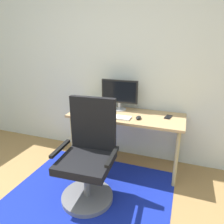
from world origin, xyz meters
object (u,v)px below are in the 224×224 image
(coffee_cup, at_px, (92,103))
(desk, at_px, (126,120))
(keyboard, at_px, (113,117))
(monitor, at_px, (119,93))
(cell_phone, at_px, (168,117))
(office_chair, at_px, (89,160))
(computer_mouse, at_px, (139,118))

(coffee_cup, bearing_deg, desk, -14.55)
(keyboard, distance_m, coffee_cup, 0.52)
(monitor, xyz_separation_m, cell_phone, (0.65, -0.08, -0.23))
(cell_phone, distance_m, office_chair, 1.08)
(desk, xyz_separation_m, keyboard, (-0.12, -0.16, 0.09))
(monitor, height_order, keyboard, monitor)
(monitor, bearing_deg, keyboard, -85.85)
(cell_phone, bearing_deg, coffee_cup, -172.51)
(desk, relative_size, keyboard, 3.32)
(desk, height_order, keyboard, keyboard)
(computer_mouse, relative_size, office_chair, 0.10)
(desk, height_order, monitor, monitor)
(desk, relative_size, computer_mouse, 13.74)
(desk, height_order, cell_phone, cell_phone)
(desk, height_order, office_chair, office_chair)
(coffee_cup, bearing_deg, office_chair, -67.49)
(desk, bearing_deg, coffee_cup, 165.45)
(coffee_cup, relative_size, cell_phone, 0.76)
(computer_mouse, xyz_separation_m, coffee_cup, (-0.73, 0.25, 0.04))
(keyboard, height_order, cell_phone, keyboard)
(desk, distance_m, monitor, 0.37)
(monitor, relative_size, computer_mouse, 4.67)
(keyboard, bearing_deg, desk, 52.46)
(computer_mouse, bearing_deg, keyboard, -170.81)
(keyboard, bearing_deg, monitor, 94.15)
(cell_phone, bearing_deg, computer_mouse, -140.20)
(monitor, distance_m, keyboard, 0.38)
(cell_phone, xyz_separation_m, office_chair, (-0.70, -0.77, -0.30))
(monitor, xyz_separation_m, computer_mouse, (0.32, -0.26, -0.22))
(desk, bearing_deg, monitor, 133.36)
(coffee_cup, height_order, cell_phone, coffee_cup)
(coffee_cup, distance_m, cell_phone, 1.06)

